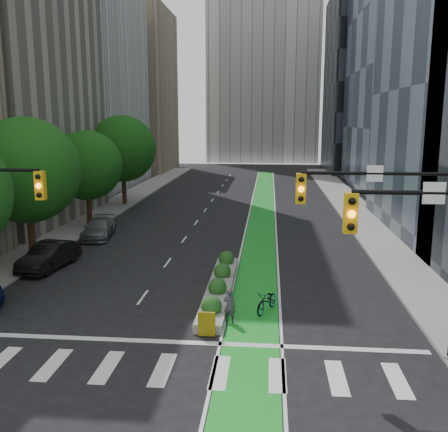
% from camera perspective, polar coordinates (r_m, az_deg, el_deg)
% --- Properties ---
extents(ground, '(160.00, 160.00, 0.00)m').
position_cam_1_polar(ground, '(19.25, -6.36, -15.66)').
color(ground, black).
rests_on(ground, ground).
extents(sidewalk_left, '(3.60, 90.00, 0.15)m').
position_cam_1_polar(sidewalk_left, '(45.39, -14.71, -0.18)').
color(sidewalk_left, gray).
rests_on(sidewalk_left, ground).
extents(sidewalk_right, '(3.60, 90.00, 0.15)m').
position_cam_1_polar(sidewalk_right, '(43.47, 15.99, -0.73)').
color(sidewalk_right, gray).
rests_on(sidewalk_right, ground).
extents(bike_lane_paint, '(2.20, 70.00, 0.01)m').
position_cam_1_polar(bike_lane_paint, '(47.62, 4.42, 0.59)').
color(bike_lane_paint, green).
rests_on(bike_lane_paint, ground).
extents(building_tan_far, '(14.00, 16.00, 26.00)m').
position_cam_1_polar(building_tan_far, '(86.23, -10.98, 13.77)').
color(building_tan_far, tan).
rests_on(building_tan_far, ground).
extents(building_glass_far, '(14.00, 24.00, 42.00)m').
position_cam_1_polar(building_glass_far, '(65.41, 22.11, 21.19)').
color(building_glass_far, '#19212D').
rests_on(building_glass_far, ground).
extents(building_dark_end, '(14.00, 18.00, 28.00)m').
position_cam_1_polar(building_dark_end, '(86.56, 16.66, 14.16)').
color(building_dark_end, black).
rests_on(building_dark_end, ground).
extents(tree_mid, '(6.40, 6.40, 8.78)m').
position_cam_1_polar(tree_mid, '(32.46, -21.62, 4.87)').
color(tree_mid, black).
rests_on(tree_mid, ground).
extents(tree_midfar, '(5.60, 5.60, 7.76)m').
position_cam_1_polar(tree_midfar, '(41.64, -15.40, 5.59)').
color(tree_midfar, black).
rests_on(tree_midfar, ground).
extents(tree_far, '(6.60, 6.60, 9.00)m').
position_cam_1_polar(tree_far, '(51.05, -11.50, 7.54)').
color(tree_far, black).
rests_on(tree_far, ground).
extents(signal_right, '(5.82, 0.51, 7.20)m').
position_cam_1_polar(signal_right, '(18.42, 21.09, -1.69)').
color(signal_right, black).
rests_on(signal_right, ground).
extents(median_planter, '(1.20, 10.26, 1.10)m').
position_cam_1_polar(median_planter, '(25.37, -0.50, -7.95)').
color(median_planter, gray).
rests_on(median_planter, ground).
extents(bicycle, '(1.40, 2.03, 1.01)m').
position_cam_1_polar(bicycle, '(23.05, 4.94, -9.63)').
color(bicycle, gray).
rests_on(bicycle, ground).
extents(cyclist, '(0.63, 0.49, 1.52)m').
position_cam_1_polar(cyclist, '(21.70, 0.65, -10.21)').
color(cyclist, '#393540').
rests_on(cyclist, ground).
extents(parked_car_left_mid, '(2.25, 4.87, 1.55)m').
position_cam_1_polar(parked_car_left_mid, '(30.91, -19.34, -4.31)').
color(parked_car_left_mid, black).
rests_on(parked_car_left_mid, ground).
extents(parked_car_left_far, '(2.52, 4.99, 1.39)m').
position_cam_1_polar(parked_car_left_far, '(37.91, -14.12, -1.37)').
color(parked_car_left_far, slate).
rests_on(parked_car_left_far, ground).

